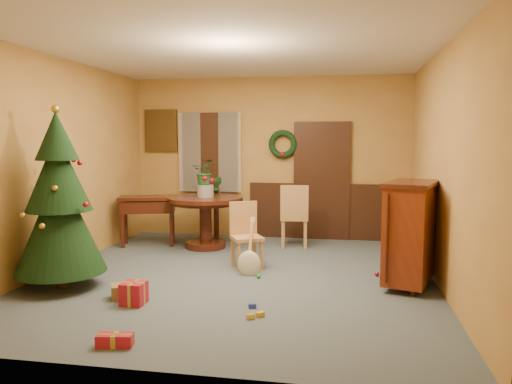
% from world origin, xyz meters
% --- Properties ---
extents(room_envelope, '(5.50, 5.50, 5.50)m').
position_xyz_m(room_envelope, '(0.21, 2.70, 1.12)').
color(room_envelope, '#36424E').
rests_on(room_envelope, ground).
extents(dining_table, '(1.23, 1.23, 0.85)m').
position_xyz_m(dining_table, '(-0.89, 1.61, 0.59)').
color(dining_table, black).
rests_on(dining_table, floor).
extents(urn, '(0.27, 0.27, 0.20)m').
position_xyz_m(urn, '(-0.89, 1.61, 0.95)').
color(urn, slate).
rests_on(urn, dining_table).
extents(centerpiece_plant, '(0.38, 0.33, 0.43)m').
position_xyz_m(centerpiece_plant, '(-0.89, 1.61, 1.26)').
color(centerpiece_plant, '#1E4C23').
rests_on(centerpiece_plant, urn).
extents(chair_near, '(0.54, 0.54, 0.92)m').
position_xyz_m(chair_near, '(0.00, 0.50, 0.49)').
color(chair_near, '#A27C41').
rests_on(chair_near, floor).
extents(chair_far, '(0.50, 0.50, 1.05)m').
position_xyz_m(chair_far, '(0.55, 1.90, 0.56)').
color(chair_far, '#A27C41').
rests_on(chair_far, floor).
extents(guitar, '(0.33, 0.48, 0.72)m').
position_xyz_m(guitar, '(0.14, 0.08, 0.37)').
color(guitar, beige).
rests_on(guitar, floor).
extents(plant_stand, '(0.29, 0.29, 0.75)m').
position_xyz_m(plant_stand, '(-0.89, 2.32, 0.47)').
color(plant_stand, black).
rests_on(plant_stand, floor).
extents(stand_plant, '(0.23, 0.20, 0.38)m').
position_xyz_m(stand_plant, '(-0.89, 2.32, 0.94)').
color(stand_plant, '#19471E').
rests_on(stand_plant, plant_stand).
extents(christmas_tree, '(1.06, 1.06, 2.19)m').
position_xyz_m(christmas_tree, '(-1.99, -0.85, 1.04)').
color(christmas_tree, '#382111').
rests_on(christmas_tree, floor).
extents(writing_desk, '(1.03, 0.70, 0.84)m').
position_xyz_m(writing_desk, '(-1.90, 1.63, 0.63)').
color(writing_desk, black).
rests_on(writing_desk, floor).
extents(sideboard, '(0.81, 1.11, 1.28)m').
position_xyz_m(sideboard, '(2.15, -0.05, 0.69)').
color(sideboard, '#4F0E09').
rests_on(sideboard, floor).
extents(gift_a, '(0.36, 0.33, 0.16)m').
position_xyz_m(gift_a, '(-1.06, -1.10, 0.08)').
color(gift_a, brown).
rests_on(gift_a, floor).
extents(gift_b, '(0.25, 0.25, 0.25)m').
position_xyz_m(gift_b, '(-0.87, -1.29, 0.12)').
color(gift_b, maroon).
rests_on(gift_b, floor).
extents(gift_c, '(0.31, 0.33, 0.15)m').
position_xyz_m(gift_c, '(-2.09, -0.17, 0.07)').
color(gift_c, brown).
rests_on(gift_c, floor).
extents(gift_d, '(0.33, 0.18, 0.11)m').
position_xyz_m(gift_d, '(-0.57, -2.36, 0.05)').
color(gift_d, maroon).
rests_on(gift_d, floor).
extents(toy_a, '(0.09, 0.07, 0.05)m').
position_xyz_m(toy_a, '(0.42, -1.18, 0.03)').
color(toy_a, '#263BA4').
rests_on(toy_a, floor).
extents(toy_b, '(0.06, 0.06, 0.06)m').
position_xyz_m(toy_b, '(0.29, -0.05, 0.03)').
color(toy_b, green).
rests_on(toy_b, floor).
extents(toy_c, '(0.09, 0.09, 0.05)m').
position_xyz_m(toy_c, '(0.54, -1.43, 0.03)').
color(toy_c, gold).
rests_on(toy_c, floor).
extents(toy_d, '(0.06, 0.06, 0.06)m').
position_xyz_m(toy_d, '(1.80, 0.33, 0.03)').
color(toy_d, '#B20B21').
rests_on(toy_d, floor).
extents(toy_e, '(0.09, 0.09, 0.05)m').
position_xyz_m(toy_e, '(0.46, -1.51, 0.03)').
color(toy_e, gold).
rests_on(toy_e, floor).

